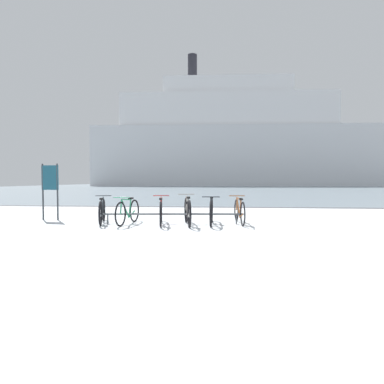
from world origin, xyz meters
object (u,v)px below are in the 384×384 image
(bicycle_2, at_px, (161,212))
(ferry_ship, at_px, (231,142))
(bicycle_1, at_px, (128,212))
(bicycle_4, at_px, (211,211))
(bicycle_5, at_px, (239,211))
(bicycle_3, at_px, (188,211))
(info_sign, at_px, (50,182))
(bicycle_0, at_px, (102,211))

(bicycle_2, height_order, ferry_ship, ferry_ship)
(ferry_ship, bearing_deg, bicycle_1, -94.72)
(bicycle_4, relative_size, bicycle_5, 0.97)
(bicycle_1, bearing_deg, bicycle_3, 0.58)
(bicycle_1, distance_m, info_sign, 2.88)
(bicycle_2, bearing_deg, bicycle_3, -0.73)
(bicycle_2, distance_m, bicycle_3, 0.74)
(bicycle_2, xyz_separation_m, bicycle_3, (0.74, -0.01, 0.02))
(bicycle_1, relative_size, ferry_ship, 0.03)
(bicycle_4, bearing_deg, bicycle_2, -174.53)
(bicycle_0, bearing_deg, info_sign, 160.62)
(bicycle_2, bearing_deg, bicycle_1, -178.38)
(ferry_ship, bearing_deg, info_sign, -97.26)
(bicycle_4, height_order, ferry_ship, ferry_ship)
(bicycle_5, bearing_deg, bicycle_0, -175.61)
(bicycle_0, relative_size, bicycle_5, 0.93)
(bicycle_3, relative_size, ferry_ship, 0.03)
(bicycle_0, bearing_deg, ferry_ship, 84.56)
(bicycle_4, distance_m, info_sign, 5.05)
(bicycle_4, height_order, info_sign, info_sign)
(bicycle_5, height_order, ferry_ship, ferry_ship)
(bicycle_3, bearing_deg, ferry_ship, 86.83)
(bicycle_3, bearing_deg, bicycle_1, -179.42)
(bicycle_4, xyz_separation_m, ferry_ship, (2.74, 60.98, 9.03))
(bicycle_5, relative_size, info_sign, 1.00)
(bicycle_4, xyz_separation_m, bicycle_5, (0.78, 0.25, -0.01))
(bicycle_4, bearing_deg, bicycle_3, -167.61)
(bicycle_0, distance_m, ferry_ship, 61.96)
(bicycle_0, height_order, bicycle_5, bicycle_0)
(bicycle_0, distance_m, bicycle_5, 3.86)
(bicycle_4, bearing_deg, bicycle_0, -179.22)
(bicycle_2, bearing_deg, bicycle_5, 10.14)
(bicycle_1, distance_m, bicycle_2, 0.92)
(bicycle_5, bearing_deg, bicycle_2, -169.86)
(bicycle_1, xyz_separation_m, bicycle_3, (1.66, 0.02, 0.02))
(bicycle_2, relative_size, bicycle_3, 0.96)
(bicycle_1, xyz_separation_m, info_sign, (-2.65, 0.78, 0.80))
(bicycle_3, bearing_deg, bicycle_4, 12.39)
(bicycle_4, bearing_deg, info_sign, 172.88)
(bicycle_2, relative_size, bicycle_5, 0.97)
(bicycle_3, distance_m, ferry_ship, 61.88)
(bicycle_1, height_order, bicycle_2, bicycle_2)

